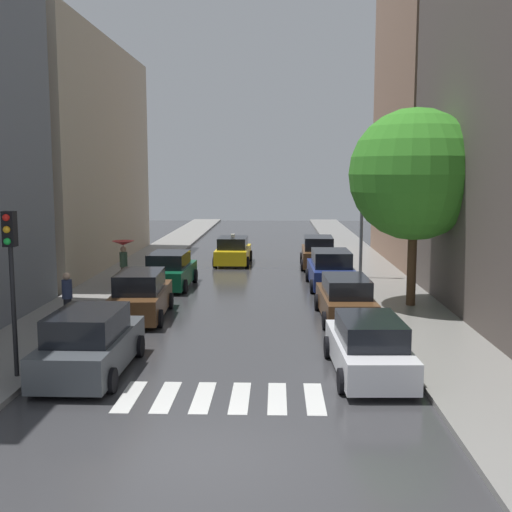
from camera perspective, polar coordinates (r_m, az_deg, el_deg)
The scene contains 19 objects.
ground_plane at distance 35.91m, azimuth -0.25°, elevation -1.19°, with size 28.00×72.00×0.04m, color #37373A.
sidewalk_left at distance 36.72m, azimuth -10.44°, elevation -0.97°, with size 3.00×72.00×0.15m, color gray.
sidewalk_right at distance 36.24m, azimuth 10.08°, elevation -1.07°, with size 3.00×72.00×0.15m, color gray.
crosswalk_stripes at distance 15.79m, azimuth -3.11°, elevation -12.56°, with size 4.95×2.20×0.01m.
building_left_mid at distance 38.74m, azimuth -16.86°, elevation 8.66°, with size 6.00×18.59×12.80m, color #B2A38C.
building_right_mid at distance 40.29m, azimuth 16.45°, elevation 16.51°, with size 6.00×13.20×23.84m, color #8C6B56.
parked_car_left_nearest at distance 17.87m, azimuth -14.66°, elevation -7.63°, with size 2.16×4.75×1.78m.
parked_car_left_second at distance 24.14m, azimuth -10.29°, elevation -3.57°, with size 2.16×4.73×1.78m.
parked_car_left_third at distance 30.28m, azimuth -7.74°, elevation -1.34°, with size 2.20×4.59×1.69m.
parked_car_right_nearest at distance 17.49m, azimuth 10.07°, elevation -8.08°, with size 2.13×4.68×1.61m.
parked_car_right_second at distance 23.73m, azimuth 8.02°, elevation -3.87°, with size 2.07×4.77×1.64m.
parked_car_right_third at distance 30.22m, azimuth 6.71°, elevation -1.27°, with size 2.21×4.80×1.79m.
parked_car_right_fourth at distance 36.64m, azimuth 5.59°, elevation 0.29°, with size 2.09×4.71×1.78m.
taxi_midroad at distance 37.68m, azimuth -2.07°, elevation 0.42°, with size 2.15×4.39×1.81m.
pedestrian_near_tree at distance 23.49m, azimuth -16.57°, elevation -3.45°, with size 0.36×0.36×1.77m.
pedestrian_by_kerb at distance 30.31m, azimuth -11.81°, elevation 0.27°, with size 1.03×1.03×2.10m.
street_tree_right at distance 25.70m, azimuth 14.04°, elevation 7.09°, with size 5.15×5.15×7.76m.
traffic_light_left_corner at distance 17.32m, azimuth -21.15°, elevation -0.08°, with size 0.30×0.42×4.30m.
lamp_post_right at distance 32.12m, azimuth 9.48°, elevation 4.69°, with size 0.60×0.28×6.44m.
Camera 1 is at (1.32, -11.47, 5.43)m, focal length 44.60 mm.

